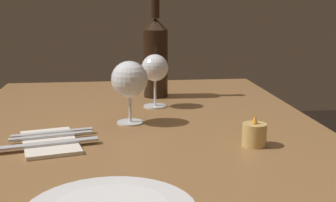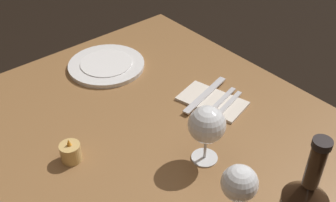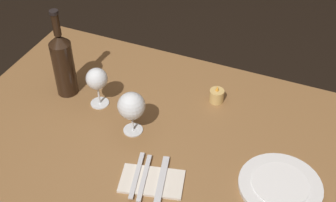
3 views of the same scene
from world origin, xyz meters
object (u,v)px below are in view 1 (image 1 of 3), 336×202
fork_outer (53,133)px  table_knife (48,144)px  wine_glass_right (155,69)px  wine_bottle (156,56)px  wine_glass_left (130,80)px  fork_inner (51,136)px  votive_candle (254,135)px  folded_napkin (50,142)px

fork_outer → table_knife: same height
fork_outer → wine_glass_right: bearing=136.8°
wine_bottle → wine_glass_right: bearing=-5.8°
wine_glass_left → fork_outer: wine_glass_left is taller
fork_inner → fork_outer: (-0.03, 0.00, 0.00)m
wine_bottle → votive_candle: 0.56m
wine_glass_left → wine_bottle: wine_bottle is taller
wine_bottle → folded_napkin: 0.55m
wine_glass_right → fork_inner: (0.30, -0.25, -0.10)m
wine_glass_right → fork_inner: wine_glass_right is taller
wine_glass_right → table_knife: wine_glass_right is taller
votive_candle → table_knife: size_ratio=0.32×
wine_glass_left → fork_outer: (0.10, -0.18, -0.10)m
wine_glass_right → wine_bottle: bearing=174.2°
wine_bottle → folded_napkin: size_ratio=1.60×
wine_glass_left → fork_outer: bearing=-60.6°
wine_glass_right → fork_outer: (0.27, -0.25, -0.10)m
votive_candle → fork_outer: bearing=-104.3°
table_knife → folded_napkin: bearing=180.0°
wine_glass_left → wine_glass_right: (-0.17, 0.08, 0.00)m
votive_candle → fork_inner: size_ratio=0.38×
wine_glass_left → fork_inner: (0.12, -0.18, -0.10)m
votive_candle → fork_inner: (-0.08, -0.43, -0.01)m
wine_bottle → fork_outer: size_ratio=1.90×
wine_glass_left → votive_candle: 0.34m
votive_candle → wine_bottle: bearing=-162.7°
wine_glass_right → votive_candle: bearing=24.9°
wine_glass_left → table_knife: wine_glass_left is taller
wine_bottle → fork_outer: (0.41, -0.27, -0.12)m
votive_candle → fork_inner: bearing=-101.1°
wine_glass_right → table_knife: bearing=-35.9°
votive_candle → fork_outer: (-0.11, -0.43, -0.01)m
wine_glass_right → wine_bottle: (-0.14, 0.01, 0.02)m
wine_bottle → votive_candle: (0.52, 0.16, -0.11)m
wine_glass_right → fork_outer: 0.38m
fork_inner → table_knife: bearing=-0.0°
fork_inner → fork_outer: size_ratio=1.00×
wine_bottle → folded_napkin: bearing=-30.1°
wine_glass_right → fork_inner: 0.40m
wine_bottle → table_knife: size_ratio=1.62×
wine_glass_left → wine_glass_right: bearing=155.7°
fork_inner → folded_napkin: bearing=-0.0°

